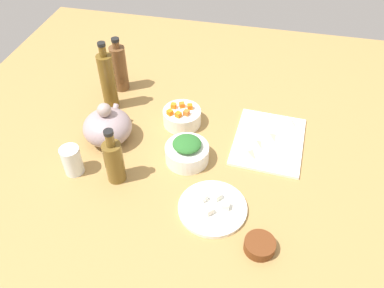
{
  "coord_description": "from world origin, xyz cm",
  "views": [
    {
      "loc": [
        -90.24,
        -20.23,
        97.02
      ],
      "look_at": [
        0.0,
        0.0,
        8.0
      ],
      "focal_mm": 36.56,
      "sensor_mm": 36.0,
      "label": 1
    }
  ],
  "objects": [
    {
      "name": "chopped_greens_mound",
      "position": [
        -2.61,
        1.09,
        10.31
      ],
      "size": [
        9.45,
        9.62,
        2.92
      ],
      "primitive_type": "ellipsoid",
      "rotation": [
        0.0,
        0.0,
        1.54
      ],
      "color": "#2A682A",
      "rests_on": "bowl_greens"
    },
    {
      "name": "tofu_cube_1",
      "position": [
        -23.19,
        -10.14,
        5.3
      ],
      "size": [
        3.11,
        3.11,
        2.2
      ],
      "primitive_type": "cube",
      "rotation": [
        0.0,
        0.0,
        0.79
      ],
      "color": "#EFE5D0",
      "rests_on": "plate_tofu"
    },
    {
      "name": "carrot_cube_3",
      "position": [
        11.75,
        7.57,
        9.69
      ],
      "size": [
        2.39,
        2.39,
        1.8
      ],
      "primitive_type": "cube",
      "rotation": [
        0.0,
        0.0,
        2.71
      ],
      "color": "orange",
      "rests_on": "bowl_carrots"
    },
    {
      "name": "carrot_cube_1",
      "position": [
        13.37,
        5.03,
        9.69
      ],
      "size": [
        2.26,
        2.26,
        1.8
      ],
      "primitive_type": "cube",
      "rotation": [
        0.0,
        0.0,
        2.83
      ],
      "color": "orange",
      "rests_on": "bowl_carrots"
    },
    {
      "name": "dumpling_0",
      "position": [
        2.23,
        -18.17,
        5.21
      ],
      "size": [
        7.61,
        7.35,
        2.42
      ],
      "primitive_type": "pyramid",
      "rotation": [
        0.0,
        0.0,
        2.72
      ],
      "color": "beige",
      "rests_on": "cutting_board"
    },
    {
      "name": "carrot_cube_4",
      "position": [
        16.96,
        4.55,
        9.69
      ],
      "size": [
        2.28,
        2.28,
        1.8
      ],
      "primitive_type": "cube",
      "rotation": [
        0.0,
        0.0,
        0.33
      ],
      "color": "orange",
      "rests_on": "bowl_carrots"
    },
    {
      "name": "dumpling_3",
      "position": [
        8.2,
        -20.32,
        5.27
      ],
      "size": [
        6.45,
        6.52,
        2.54
      ],
      "primitive_type": "pyramid",
      "rotation": [
        0.0,
        0.0,
        0.89
      ],
      "color": "beige",
      "rests_on": "cutting_board"
    },
    {
      "name": "tofu_cube_3",
      "position": [
        -18.93,
        -7.51,
        5.3
      ],
      "size": [
        3.01,
        3.01,
        2.2
      ],
      "primitive_type": "cube",
      "rotation": [
        0.0,
        0.0,
        1.04
      ],
      "color": "white",
      "rests_on": "plate_tofu"
    },
    {
      "name": "bowl_small_side",
      "position": [
        -30.96,
        -25.59,
        4.58
      ],
      "size": [
        8.52,
        8.52,
        3.17
      ],
      "primitive_type": "cylinder",
      "color": "#633015",
      "rests_on": "tabletop"
    },
    {
      "name": "carrot_cube_2",
      "position": [
        17.3,
        7.59,
        9.69
      ],
      "size": [
        2.4,
        2.4,
        1.8
      ],
      "primitive_type": "cube",
      "rotation": [
        0.0,
        0.0,
        2.02
      ],
      "color": "orange",
      "rests_on": "bowl_carrots"
    },
    {
      "name": "bottle_1",
      "position": [
        31.13,
        36.16,
        12.69
      ],
      "size": [
        6.06,
        6.06,
        22.28
      ],
      "color": "brown",
      "rests_on": "tabletop"
    },
    {
      "name": "dumpling_1",
      "position": [
        20.77,
        -31.63,
        5.56
      ],
      "size": [
        5.51,
        5.25,
        3.12
      ],
      "primitive_type": "pyramid",
      "rotation": [
        0.0,
        0.0,
        5.86
      ],
      "color": "beige",
      "rests_on": "cutting_board"
    },
    {
      "name": "carrot_cube_5",
      "position": [
        12.24,
        10.75,
        9.69
      ],
      "size": [
        2.51,
        2.51,
        1.8
      ],
      "primitive_type": "cube",
      "rotation": [
        0.0,
        0.0,
        0.95
      ],
      "color": "orange",
      "rests_on": "bowl_carrots"
    },
    {
      "name": "bowl_greens",
      "position": [
        -2.61,
        1.09,
        5.92
      ],
      "size": [
        14.35,
        14.35,
        5.85
      ],
      "primitive_type": "cylinder",
      "color": "white",
      "rests_on": "tabletop"
    },
    {
      "name": "bottle_2",
      "position": [
        -15.3,
        20.92,
        11.0
      ],
      "size": [
        5.88,
        5.88,
        20.09
      ],
      "color": "brown",
      "rests_on": "tabletop"
    },
    {
      "name": "tofu_cube_0",
      "position": [
        -17.42,
        -11.5,
        5.3
      ],
      "size": [
        3.1,
        3.1,
        2.2
      ],
      "primitive_type": "cube",
      "rotation": [
        0.0,
        0.0,
        0.88
      ],
      "color": "white",
      "rests_on": "plate_tofu"
    },
    {
      "name": "carrot_cube_0",
      "position": [
        16.2,
        10.45,
        9.69
      ],
      "size": [
        1.8,
        1.8,
        1.8
      ],
      "primitive_type": "cube",
      "rotation": [
        0.0,
        0.0,
        1.57
      ],
      "color": "orange",
      "rests_on": "bowl_carrots"
    },
    {
      "name": "dumpling_4",
      "position": [
        21.95,
        -23.05,
        5.1
      ],
      "size": [
        5.55,
        5.84,
        2.2
      ],
      "primitive_type": "pyramid",
      "rotation": [
        0.0,
        0.0,
        4.72
      ],
      "color": "beige",
      "rests_on": "cutting_board"
    },
    {
      "name": "dumpling_2",
      "position": [
        13.01,
        -24.58,
        5.07
      ],
      "size": [
        6.66,
        6.67,
        2.14
      ],
      "primitive_type": "pyramid",
      "rotation": [
        0.0,
        0.0,
        2.33
      ],
      "color": "beige",
      "rests_on": "cutting_board"
    },
    {
      "name": "tabletop",
      "position": [
        0.0,
        0.0,
        1.5
      ],
      "size": [
        190.0,
        190.0,
        3.0
      ],
      "primitive_type": "cube",
      "color": "#A27D46",
      "rests_on": "ground"
    },
    {
      "name": "cutting_board",
      "position": [
        11.79,
        -24.69,
        3.5
      ],
      "size": [
        30.78,
        25.01,
        1.0
      ],
      "primitive_type": "cube",
      "rotation": [
        0.0,
        0.0,
        -0.06
      ],
      "color": "white",
      "rests_on": "tabletop"
    },
    {
      "name": "tofu_cube_2",
      "position": [
        -20.38,
        -14.56,
        5.3
      ],
      "size": [
        2.31,
        2.31,
        2.2
      ],
      "primitive_type": "cube",
      "rotation": [
        0.0,
        0.0,
        1.62
      ],
      "color": "#FBF7CB",
      "rests_on": "plate_tofu"
    },
    {
      "name": "teapot",
      "position": [
        1.23,
        29.89,
        8.85
      ],
      "size": [
        18.36,
        16.61,
        15.46
      ],
      "color": "#9F8A8E",
      "rests_on": "tabletop"
    },
    {
      "name": "bowl_carrots",
      "position": [
        15.16,
        7.1,
        5.89
      ],
      "size": [
        13.69,
        13.69,
        5.79
      ],
      "primitive_type": "cylinder",
      "color": "white",
      "rests_on": "tabletop"
    },
    {
      "name": "bottle_0",
      "position": [
        19.02,
        35.82,
        14.69
      ],
      "size": [
        5.61,
        5.61,
        27.22
      ],
      "color": "brown",
      "rests_on": "tabletop"
    },
    {
      "name": "drinking_glass_0",
      "position": [
        -15.51,
        35.32,
        7.94
      ],
      "size": [
        6.17,
        6.17,
        9.88
      ],
      "primitive_type": "cylinder",
      "color": "white",
      "rests_on": "tabletop"
    },
    {
      "name": "plate_tofu",
      "position": [
        -20.77,
        -10.86,
        3.6
      ],
      "size": [
        20.42,
        20.42,
        1.2
      ],
      "primitive_type": "cylinder",
      "color": "white",
      "rests_on": "tabletop"
    }
  ]
}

